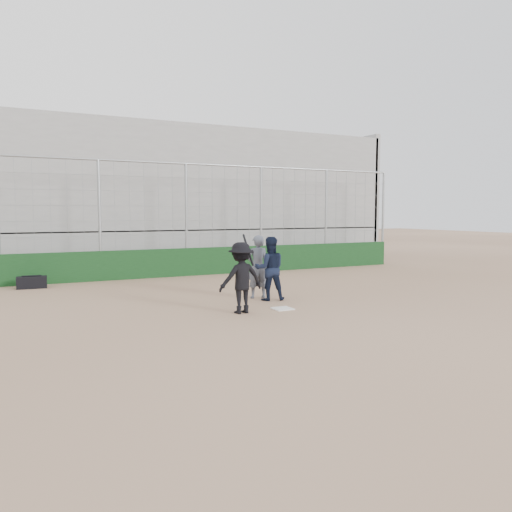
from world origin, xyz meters
name	(u,v)px	position (x,y,z in m)	size (l,w,h in m)	color
ground	(282,309)	(0.00, 0.00, 0.00)	(90.00, 90.00, 0.00)	brown
home_plate	(282,309)	(0.00, 0.00, 0.01)	(0.44, 0.44, 0.02)	white
backstop	(187,249)	(0.00, 7.00, 0.96)	(18.10, 0.25, 4.04)	black
bleachers	(150,198)	(0.00, 11.95, 2.92)	(20.25, 6.70, 6.98)	gray
batter_at_plate	(241,278)	(-1.06, 0.03, 0.81)	(1.06, 0.75, 1.78)	black
catcher_crouched	(270,279)	(0.28, 1.16, 0.56)	(0.94, 0.81, 1.12)	black
umpire	(257,270)	(0.16, 1.63, 0.76)	(0.61, 0.40, 1.51)	#4C5360
equipment_bag	(32,282)	(-5.15, 6.17, 0.18)	(0.87, 0.42, 0.40)	black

